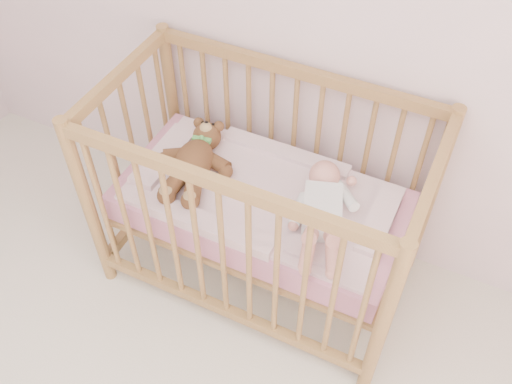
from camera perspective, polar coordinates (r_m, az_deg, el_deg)
The scene contains 5 objects.
crib at distance 2.47m, azimuth 0.50°, elevation -1.10°, with size 1.36×0.76×1.00m, color #A07A44, non-canonical shape.
mattress at distance 2.48m, azimuth 0.50°, elevation -1.33°, with size 1.22×0.62×0.13m, color pink.
blanket at distance 2.42m, azimuth 0.51°, elevation -0.17°, with size 1.10×0.58×0.06m, color pink, non-canonical shape.
baby at distance 2.29m, azimuth 6.68°, elevation -1.49°, with size 0.28×0.59×0.14m, color white, non-canonical shape.
teddy_bear at distance 2.46m, azimuth -6.24°, elevation 3.17°, with size 0.36×0.51×0.14m, color brown, non-canonical shape.
Camera 1 is at (0.66, 0.12, 2.35)m, focal length 40.00 mm.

